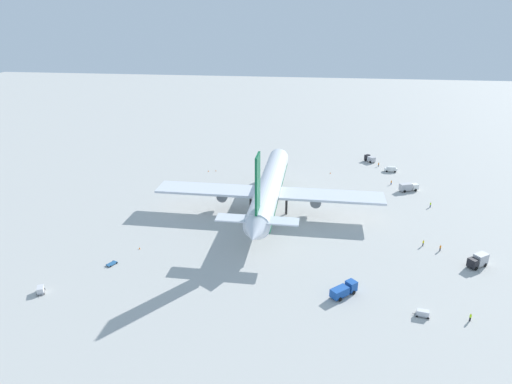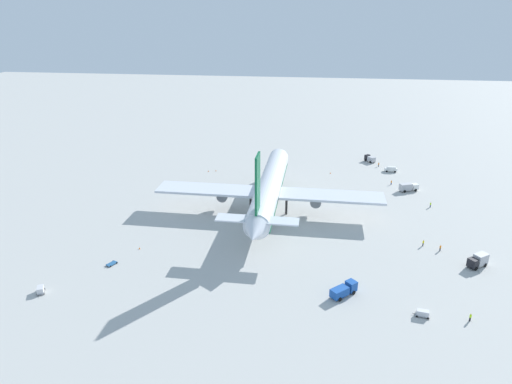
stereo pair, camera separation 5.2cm
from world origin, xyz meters
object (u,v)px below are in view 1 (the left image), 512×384
at_px(ground_worker_5, 423,243).
at_px(service_truck_3, 370,159).
at_px(traffic_cone_2, 208,171).
at_px(traffic_cone_3, 140,248).
at_px(ground_worker_0, 379,165).
at_px(service_van, 391,169).
at_px(service_truck_0, 478,260).
at_px(ground_worker_4, 470,317).
at_px(baggage_cart_0, 112,264).
at_px(traffic_cone_0, 330,173).
at_px(ground_worker_1, 391,182).
at_px(baggage_cart_1, 40,290).
at_px(airliner, 269,188).
at_px(service_truck_2, 408,187).
at_px(service_truck_1, 344,290).
at_px(ground_worker_2, 430,205).
at_px(baggage_cart_2, 423,313).
at_px(ground_worker_3, 440,248).
at_px(traffic_cone_1, 216,170).

bearing_deg(ground_worker_5, service_truck_3, 5.62).
distance_m(traffic_cone_2, traffic_cone_3, 61.53).
height_order(ground_worker_0, traffic_cone_3, ground_worker_0).
bearing_deg(service_van, service_truck_0, -170.78).
bearing_deg(ground_worker_4, service_van, 1.96).
height_order(baggage_cart_0, traffic_cone_0, traffic_cone_0).
xyz_separation_m(ground_worker_1, traffic_cone_0, (8.93, 21.14, -0.54)).
bearing_deg(traffic_cone_0, baggage_cart_1, 143.68).
bearing_deg(airliner, service_truck_2, -63.28).
xyz_separation_m(service_truck_1, ground_worker_2, (51.43, -28.96, -0.54)).
bearing_deg(traffic_cone_2, ground_worker_5, -125.68).
height_order(ground_worker_2, ground_worker_4, ground_worker_4).
relative_size(baggage_cart_2, ground_worker_3, 2.05).
height_order(ground_worker_0, ground_worker_1, ground_worker_0).
bearing_deg(traffic_cone_3, traffic_cone_0, -37.26).
relative_size(airliner, service_van, 14.89).
bearing_deg(service_truck_1, traffic_cone_3, 75.21).
xyz_separation_m(service_truck_0, ground_worker_2, (34.98, 3.49, -0.80)).
height_order(service_truck_1, traffic_cone_0, service_truck_1).
distance_m(airliner, traffic_cone_3, 42.37).
distance_m(ground_worker_0, traffic_cone_0, 21.90).
distance_m(service_van, ground_worker_3, 61.59).
height_order(baggage_cart_0, ground_worker_1, ground_worker_1).
distance_m(service_truck_3, baggage_cart_2, 100.94).
relative_size(ground_worker_0, ground_worker_4, 0.98).
height_order(airliner, service_truck_0, airliner).
relative_size(ground_worker_1, ground_worker_4, 0.94).
relative_size(ground_worker_2, traffic_cone_2, 3.11).
height_order(ground_worker_3, traffic_cone_1, ground_worker_3).
bearing_deg(service_truck_1, service_truck_2, -20.67).
relative_size(service_truck_2, baggage_cart_1, 2.19).
height_order(service_van, ground_worker_3, service_van).
bearing_deg(baggage_cart_0, service_truck_1, -95.47).
bearing_deg(service_truck_2, baggage_cart_0, 126.73).
relative_size(service_truck_0, traffic_cone_1, 10.02).
height_order(airliner, traffic_cone_2, airliner).
bearing_deg(baggage_cart_2, service_truck_2, -7.32).
xyz_separation_m(service_truck_2, service_van, (19.78, 3.03, -0.46)).
height_order(airliner, ground_worker_5, airliner).
bearing_deg(baggage_cart_1, service_truck_2, -51.06).
relative_size(baggage_cart_2, ground_worker_5, 2.02).
distance_m(ground_worker_2, traffic_cone_1, 77.94).
distance_m(ground_worker_4, traffic_cone_3, 78.19).
xyz_separation_m(service_truck_2, ground_worker_0, (25.20, 6.96, -0.63)).
distance_m(baggage_cart_0, traffic_cone_3, 9.12).
height_order(service_truck_1, ground_worker_4, service_truck_1).
bearing_deg(traffic_cone_0, airliner, 152.57).
xyz_separation_m(ground_worker_0, traffic_cone_1, (-14.00, 62.50, -0.59)).
relative_size(service_truck_0, baggage_cart_1, 1.77).
relative_size(ground_worker_1, ground_worker_3, 0.95).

